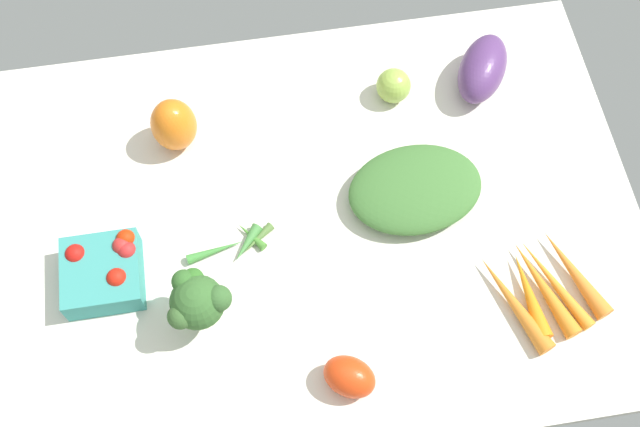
# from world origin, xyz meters

# --- Properties ---
(tablecloth) EXTENTS (1.04, 0.76, 0.02)m
(tablecloth) POSITION_xyz_m (0.00, 0.00, 0.01)
(tablecloth) COLOR silver
(tablecloth) RESTS_ON ground
(roma_tomato) EXTENTS (0.10, 0.09, 0.06)m
(roma_tomato) POSITION_xyz_m (0.00, 0.27, 0.05)
(roma_tomato) COLOR #E73E14
(roma_tomato) RESTS_ON tablecloth
(berry_basket) EXTENTS (0.12, 0.12, 0.06)m
(berry_basket) POSITION_xyz_m (0.34, 0.05, 0.05)
(berry_basket) COLOR teal
(berry_basket) RESTS_ON tablecloth
(okra_pile) EXTENTS (0.14, 0.08, 0.02)m
(okra_pile) POSITION_xyz_m (0.13, 0.03, 0.03)
(okra_pile) COLOR #4A8A33
(okra_pile) RESTS_ON tablecloth
(broccoli_head) EXTENTS (0.10, 0.09, 0.12)m
(broccoli_head) POSITION_xyz_m (0.20, 0.14, 0.09)
(broccoli_head) COLOR #A7C683
(broccoli_head) RESTS_ON tablecloth
(eggplant) EXTENTS (0.14, 0.16, 0.08)m
(eggplant) POSITION_xyz_m (-0.32, -0.22, 0.06)
(eggplant) COLOR #5B3671
(eggplant) RESTS_ON tablecloth
(heirloom_tomato_green) EXTENTS (0.06, 0.06, 0.06)m
(heirloom_tomato_green) POSITION_xyz_m (-0.16, -0.22, 0.05)
(heirloom_tomato_green) COLOR #98BA49
(heirloom_tomato_green) RESTS_ON tablecloth
(leafy_greens_clump) EXTENTS (0.24, 0.18, 0.05)m
(leafy_greens_clump) POSITION_xyz_m (-0.16, -0.02, 0.05)
(leafy_greens_clump) COLOR #407333
(leafy_greens_clump) RESTS_ON tablecloth
(bell_pepper_orange) EXTENTS (0.08, 0.08, 0.10)m
(bell_pepper_orange) POSITION_xyz_m (0.22, -0.18, 0.07)
(bell_pepper_orange) COLOR orange
(bell_pepper_orange) RESTS_ON tablecloth
(carrot_bunch) EXTENTS (0.19, 0.20, 0.03)m
(carrot_bunch) POSITION_xyz_m (-0.32, 0.18, 0.03)
(carrot_bunch) COLOR orange
(carrot_bunch) RESTS_ON tablecloth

